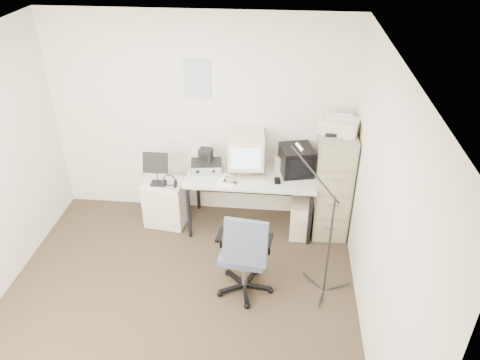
# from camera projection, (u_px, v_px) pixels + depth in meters

# --- Properties ---
(floor) EXTENTS (3.60, 3.60, 0.01)m
(floor) POSITION_uv_depth(u_px,v_px,m) (176.00, 308.00, 4.65)
(floor) COLOR #322B21
(floor) RESTS_ON ground
(ceiling) EXTENTS (3.60, 3.60, 0.01)m
(ceiling) POSITION_uv_depth(u_px,v_px,m) (151.00, 60.00, 3.35)
(ceiling) COLOR white
(ceiling) RESTS_ON ground
(wall_back) EXTENTS (3.60, 0.02, 2.50)m
(wall_back) POSITION_uv_depth(u_px,v_px,m) (201.00, 119.00, 5.53)
(wall_back) COLOR beige
(wall_back) RESTS_ON ground
(wall_right) EXTENTS (0.02, 3.60, 2.50)m
(wall_right) POSITION_uv_depth(u_px,v_px,m) (380.00, 216.00, 3.84)
(wall_right) COLOR beige
(wall_right) RESTS_ON ground
(wall_calendar) EXTENTS (0.30, 0.02, 0.44)m
(wall_calendar) POSITION_uv_depth(u_px,v_px,m) (197.00, 78.00, 5.26)
(wall_calendar) COLOR white
(wall_calendar) RESTS_ON wall_back
(filing_cabinet) EXTENTS (0.40, 0.60, 1.30)m
(filing_cabinet) POSITION_uv_depth(u_px,v_px,m) (333.00, 183.00, 5.43)
(filing_cabinet) COLOR #938260
(filing_cabinet) RESTS_ON floor
(printer) EXTENTS (0.48, 0.39, 0.16)m
(printer) POSITION_uv_depth(u_px,v_px,m) (339.00, 126.00, 5.06)
(printer) COLOR beige
(printer) RESTS_ON filing_cabinet
(desk) EXTENTS (1.50, 0.70, 0.73)m
(desk) POSITION_uv_depth(u_px,v_px,m) (251.00, 200.00, 5.63)
(desk) COLOR beige
(desk) RESTS_ON floor
(crt_monitor) EXTENTS (0.45, 0.47, 0.45)m
(crt_monitor) POSITION_uv_depth(u_px,v_px,m) (246.00, 153.00, 5.42)
(crt_monitor) COLOR beige
(crt_monitor) RESTS_ON desk
(crt_tv) EXTENTS (0.43, 0.45, 0.32)m
(crt_tv) POSITION_uv_depth(u_px,v_px,m) (296.00, 160.00, 5.41)
(crt_tv) COLOR black
(crt_tv) RESTS_ON desk
(desk_speaker) EXTENTS (0.10, 0.10, 0.16)m
(desk_speaker) POSITION_uv_depth(u_px,v_px,m) (278.00, 164.00, 5.49)
(desk_speaker) COLOR beige
(desk_speaker) RESTS_ON desk
(keyboard) EXTENTS (0.49, 0.29, 0.03)m
(keyboard) POSITION_uv_depth(u_px,v_px,m) (244.00, 179.00, 5.33)
(keyboard) COLOR beige
(keyboard) RESTS_ON desk
(mouse) EXTENTS (0.08, 0.12, 0.03)m
(mouse) POSITION_uv_depth(u_px,v_px,m) (277.00, 181.00, 5.29)
(mouse) COLOR black
(mouse) RESTS_ON desk
(radio_receiver) EXTENTS (0.39, 0.31, 0.10)m
(radio_receiver) POSITION_uv_depth(u_px,v_px,m) (207.00, 166.00, 5.51)
(radio_receiver) COLOR black
(radio_receiver) RESTS_ON desk
(radio_speaker) EXTENTS (0.17, 0.16, 0.15)m
(radio_speaker) POSITION_uv_depth(u_px,v_px,m) (206.00, 155.00, 5.48)
(radio_speaker) COLOR black
(radio_speaker) RESTS_ON radio_receiver
(papers) EXTENTS (0.23, 0.29, 0.02)m
(papers) POSITION_uv_depth(u_px,v_px,m) (228.00, 181.00, 5.30)
(papers) COLOR white
(papers) RESTS_ON desk
(pc_tower) EXTENTS (0.23, 0.49, 0.45)m
(pc_tower) POSITION_uv_depth(u_px,v_px,m) (300.00, 215.00, 5.62)
(pc_tower) COLOR beige
(pc_tower) RESTS_ON floor
(office_chair) EXTENTS (0.65, 0.65, 1.01)m
(office_chair) POSITION_uv_depth(u_px,v_px,m) (245.00, 251.00, 4.61)
(office_chair) COLOR slate
(office_chair) RESTS_ON floor
(side_cart) EXTENTS (0.52, 0.43, 0.58)m
(side_cart) POSITION_uv_depth(u_px,v_px,m) (166.00, 202.00, 5.73)
(side_cart) COLOR silver
(side_cart) RESTS_ON floor
(music_stand) EXTENTS (0.33, 0.23, 0.43)m
(music_stand) POSITION_uv_depth(u_px,v_px,m) (157.00, 168.00, 5.43)
(music_stand) COLOR black
(music_stand) RESTS_ON side_cart
(headphones) EXTENTS (0.21, 0.21, 0.03)m
(headphones) POSITION_uv_depth(u_px,v_px,m) (170.00, 183.00, 5.46)
(headphones) COLOR black
(headphones) RESTS_ON side_cart
(mic_stand) EXTENTS (0.03, 0.03, 1.49)m
(mic_stand) POSITION_uv_depth(u_px,v_px,m) (331.00, 233.00, 4.47)
(mic_stand) COLOR black
(mic_stand) RESTS_ON floor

